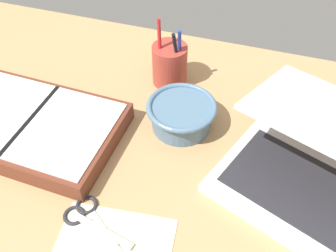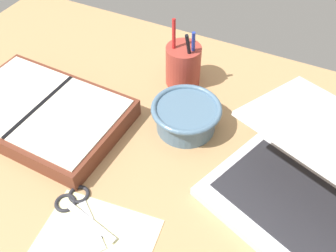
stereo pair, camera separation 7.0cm
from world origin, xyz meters
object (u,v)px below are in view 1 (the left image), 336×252
object	(u,v)px
laptop	(321,171)
pen_cup	(170,64)
scissors	(87,216)
planner	(33,126)
bowl	(181,114)

from	to	relation	value
laptop	pen_cup	bearing A→B (deg)	169.56
pen_cup	scissors	xyz separation A→B (cm)	(-2.56, -39.31, -4.65)
planner	scissors	size ratio (longest dim) A/B	2.58
laptop	pen_cup	size ratio (longest dim) A/B	2.48
bowl	laptop	bearing A→B (deg)	-15.48
pen_cup	bowl	bearing A→B (deg)	-63.06
scissors	laptop	bearing A→B (deg)	50.37
pen_cup	laptop	bearing A→B (deg)	-31.34
bowl	scissors	distance (cm)	27.80
scissors	planner	bearing A→B (deg)	166.57
bowl	scissors	world-z (taller)	bowl
laptop	bowl	xyz separation A→B (cm)	(-27.62, 7.65, -1.69)
pen_cup	planner	xyz separation A→B (cm)	(-21.50, -24.86, -2.81)
bowl	planner	xyz separation A→B (cm)	(-28.25, -11.57, -1.16)
laptop	scissors	xyz separation A→B (cm)	(-36.94, -18.37, -4.69)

